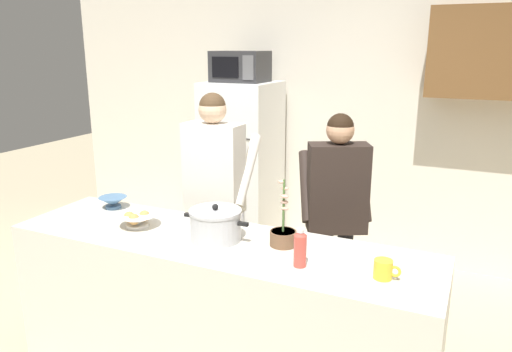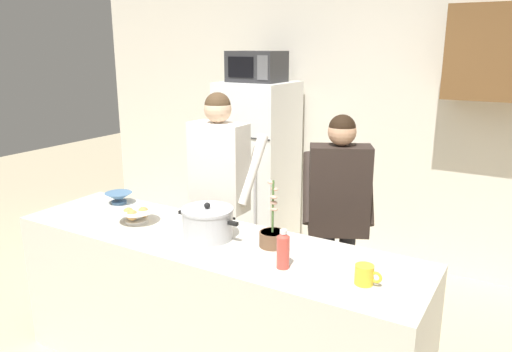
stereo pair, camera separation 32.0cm
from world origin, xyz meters
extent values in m
cube|color=silver|center=(0.00, 2.30, 1.30)|extent=(6.00, 0.12, 2.60)
cube|color=silver|center=(0.00, 0.00, 0.46)|extent=(2.54, 0.68, 0.92)
cube|color=white|center=(-0.75, 1.85, 0.84)|extent=(0.64, 0.64, 1.68)
cube|color=#333333|center=(-0.75, 1.53, 1.21)|extent=(0.63, 0.01, 0.01)
cylinder|color=#B2B2B7|center=(-0.58, 1.50, 0.75)|extent=(0.02, 0.02, 0.75)
cube|color=#2D2D30|center=(-0.75, 1.83, 1.82)|extent=(0.48, 0.36, 0.28)
cube|color=black|center=(-0.81, 1.65, 1.82)|extent=(0.26, 0.01, 0.18)
cube|color=#59595B|center=(-0.58, 1.65, 1.82)|extent=(0.11, 0.01, 0.21)
cylinder|color=black|center=(-0.34, 0.71, 0.41)|extent=(0.11, 0.11, 0.82)
cylinder|color=black|center=(-0.49, 0.71, 0.41)|extent=(0.11, 0.11, 0.82)
cube|color=white|center=(-0.41, 0.71, 1.15)|extent=(0.43, 0.20, 0.65)
sphere|color=beige|center=(-0.41, 0.71, 1.57)|extent=(0.20, 0.20, 0.20)
sphere|color=#4C3823|center=(-0.41, 0.71, 1.59)|extent=(0.19, 0.19, 0.19)
cylinder|color=white|center=(-0.20, 0.83, 1.13)|extent=(0.08, 0.38, 0.50)
cylinder|color=white|center=(-0.63, 0.83, 1.13)|extent=(0.08, 0.38, 0.50)
cylinder|color=black|center=(0.54, 0.86, 0.38)|extent=(0.11, 0.11, 0.77)
cylinder|color=black|center=(0.42, 0.80, 0.38)|extent=(0.11, 0.11, 0.77)
cube|color=#2D231E|center=(0.48, 0.83, 1.07)|extent=(0.45, 0.36, 0.61)
sphere|color=tan|center=(0.48, 0.83, 1.47)|extent=(0.19, 0.19, 0.19)
sphere|color=black|center=(0.48, 0.83, 1.49)|extent=(0.18, 0.18, 0.18)
cylinder|color=#2D231E|center=(0.61, 1.03, 1.05)|extent=(0.23, 0.36, 0.47)
cylinder|color=#2D231E|center=(0.25, 0.85, 1.05)|extent=(0.23, 0.36, 0.47)
cylinder|color=silver|center=(-0.01, 0.01, 1.00)|extent=(0.29, 0.29, 0.16)
cylinder|color=silver|center=(-0.01, 0.01, 1.09)|extent=(0.30, 0.30, 0.02)
sphere|color=black|center=(-0.01, 0.01, 1.12)|extent=(0.04, 0.04, 0.04)
cube|color=black|center=(-0.18, 0.01, 1.04)|extent=(0.06, 0.02, 0.02)
cube|color=black|center=(0.17, 0.01, 1.04)|extent=(0.06, 0.02, 0.02)
cylinder|color=yellow|center=(0.96, -0.08, 0.97)|extent=(0.09, 0.09, 0.10)
torus|color=yellow|center=(1.02, -0.08, 0.97)|extent=(0.06, 0.01, 0.06)
cylinder|color=white|center=(-0.55, -0.01, 0.93)|extent=(0.14, 0.14, 0.02)
cone|color=white|center=(-0.55, -0.01, 0.97)|extent=(0.26, 0.26, 0.06)
sphere|color=tan|center=(-0.59, -0.04, 0.98)|extent=(0.07, 0.07, 0.07)
sphere|color=tan|center=(-0.52, 0.02, 0.98)|extent=(0.07, 0.07, 0.07)
sphere|color=tan|center=(-0.54, -0.06, 0.98)|extent=(0.07, 0.07, 0.07)
cylinder|color=#4C7299|center=(-0.93, 0.20, 0.93)|extent=(0.11, 0.11, 0.02)
cone|color=#4C7299|center=(-0.93, 0.20, 0.97)|extent=(0.19, 0.19, 0.06)
cylinder|color=#D84C3F|center=(0.56, -0.12, 1.00)|extent=(0.07, 0.07, 0.17)
cone|color=#D84C3F|center=(0.56, -0.12, 1.10)|extent=(0.07, 0.07, 0.03)
cylinder|color=white|center=(0.56, -0.12, 1.11)|extent=(0.04, 0.04, 0.02)
cylinder|color=brown|center=(0.38, 0.09, 0.96)|extent=(0.15, 0.15, 0.09)
cylinder|color=#38281E|center=(0.38, 0.09, 1.00)|extent=(0.14, 0.14, 0.01)
cylinder|color=#4C7238|center=(0.38, 0.09, 1.15)|extent=(0.01, 0.02, 0.30)
ellipsoid|color=#D8A58C|center=(0.38, 0.10, 1.14)|extent=(0.04, 0.03, 0.02)
ellipsoid|color=#D8A58C|center=(0.38, 0.10, 1.18)|extent=(0.04, 0.03, 0.02)
ellipsoid|color=#D8A58C|center=(0.39, 0.08, 1.21)|extent=(0.04, 0.03, 0.02)
ellipsoid|color=#D8A58C|center=(0.38, 0.11, 1.25)|extent=(0.04, 0.03, 0.02)
ellipsoid|color=#D8A58C|center=(0.36, 0.10, 1.29)|extent=(0.04, 0.03, 0.02)
camera|label=1|loc=(1.32, -2.29, 2.01)|focal=34.40mm
camera|label=2|loc=(1.60, -2.14, 2.01)|focal=34.40mm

